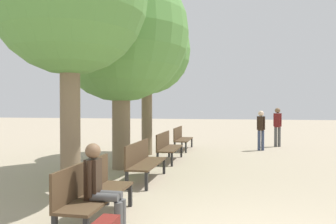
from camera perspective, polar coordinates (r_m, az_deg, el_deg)
name	(u,v)px	position (r m, az deg, el deg)	size (l,w,h in m)	color
bench_row_0	(92,189)	(5.13, -13.11, -12.88)	(0.51, 1.81, 0.90)	#4C3823
bench_row_1	(143,159)	(7.69, -4.38, -8.19)	(0.51, 1.81, 0.90)	#4C3823
bench_row_2	(167,145)	(10.37, -0.16, -5.80)	(0.51, 1.81, 0.90)	#4C3823
bench_row_3	(181,137)	(13.08, 2.30, -4.38)	(0.51, 1.81, 0.90)	#4C3823
tree_row_1	(121,35)	(9.33, -8.19, 13.17)	(3.75, 3.75, 5.61)	#7A664C
tree_row_2	(147,51)	(11.87, -3.72, 10.53)	(3.12, 3.12, 5.29)	#7A664C
person_seated	(100,184)	(4.78, -11.71, -12.18)	(0.57, 0.32, 1.22)	#4C4C4C
pedestrian_near	(277,124)	(14.75, 18.53, -2.07)	(0.34, 0.25, 1.66)	#4C4C4C
pedestrian_mid	(261,128)	(13.31, 15.88, -2.65)	(0.31, 0.25, 1.56)	#384260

